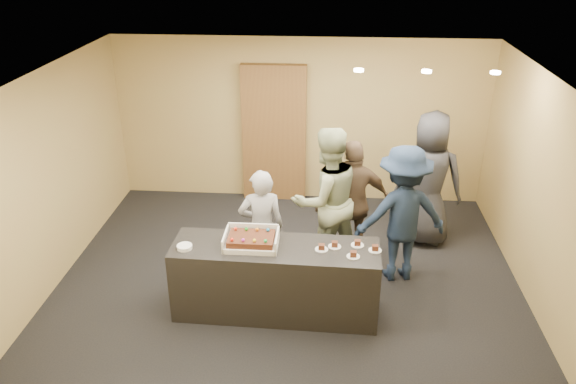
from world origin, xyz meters
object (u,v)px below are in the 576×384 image
Objects in this scene: serving_counter at (276,280)px; person_server_grey at (261,228)px; storage_cabinet at (274,134)px; person_sage_man at (326,200)px; cake_box at (252,242)px; plate_stack at (185,247)px; sheet_cake at (251,239)px; person_brown_extra at (353,203)px; person_navy_man at (402,214)px; person_dark_suit at (428,179)px.

person_server_grey is (-0.24, 0.63, 0.34)m from serving_counter.
person_sage_man is at bearing -66.75° from storage_cabinet.
person_sage_man is (0.56, 1.07, 0.54)m from serving_counter.
cake_box is (0.04, -3.10, -0.20)m from storage_cabinet.
storage_cabinet reaches higher than plate_stack.
person_sage_man reaches higher than serving_counter.
cake_box is 1.18× the size of sheet_cake.
sheet_cake is at bearing 75.43° from person_server_grey.
person_brown_extra is (1.16, 0.60, 0.09)m from person_server_grey.
storage_cabinet reaches higher than person_brown_extra.
serving_counter is 4.59× the size of sheet_cake.
person_navy_man is 0.93× the size of person_dark_suit.
person_dark_suit reaches higher than person_server_grey.
person_dark_suit reaches higher than person_navy_man.
person_dark_suit is at bearing -127.35° from person_navy_man.
cake_box is 1.70m from person_brown_extra.
person_navy_man reaches higher than person_brown_extra.
person_brown_extra is at bearing 45.24° from cake_box.
cake_box is at bearing -89.28° from storage_cabinet.
plate_stack reaches higher than serving_counter.
cake_box is at bearing 10.25° from plate_stack.
plate_stack is (-0.71, -3.24, -0.22)m from storage_cabinet.
sheet_cake is at bearing -89.29° from storage_cabinet.
cake_box is 2.00m from person_navy_man.
person_sage_man is (0.84, 1.05, 0.05)m from cake_box.
person_navy_man is 0.71m from person_brown_extra.
person_dark_suit is (2.28, 1.86, -0.01)m from sheet_cake.
person_brown_extra is at bearing -163.58° from person_server_grey.
plate_stack is 0.10× the size of person_brown_extra.
person_dark_suit reaches higher than sheet_cake.
person_server_grey is 0.86× the size of person_navy_man.
person_sage_man is at bearing 44.75° from person_dark_suit.
storage_cabinet is 1.45× the size of person_server_grey.
sheet_cake is 0.27× the size of person_dark_suit.
person_navy_man is at bearing 140.55° from person_sage_man.
storage_cabinet is 1.15× the size of person_sage_man.
sheet_cake is at bearing -90.83° from cake_box.
person_dark_suit is (1.08, 0.63, 0.10)m from person_brown_extra.
person_server_grey is at bearing -88.18° from storage_cabinet.
cake_box is 2.93m from person_dark_suit.
cake_box reaches higher than serving_counter.
cake_box is 0.39× the size of person_server_grey.
serving_counter is 0.76m from person_server_grey.
plate_stack is 1.10m from person_server_grey.
storage_cabinet is 2.28m from person_brown_extra.
person_navy_man is at bearing 80.44° from person_dark_suit.
person_navy_man reaches higher than cake_box.
storage_cabinet reaches higher than sheet_cake.
person_dark_suit is (2.24, 1.23, 0.20)m from person_server_grey.
person_server_grey is at bearing 0.15° from person_sage_man.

